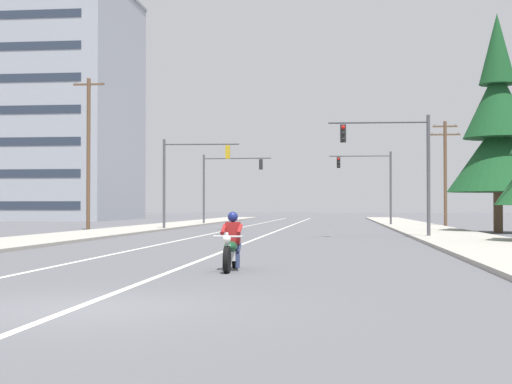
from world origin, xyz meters
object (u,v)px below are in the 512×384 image
utility_pole_left_near (88,151)px  utility_pole_right_far (445,170)px  traffic_signal_near_right (399,157)px  traffic_signal_near_left (186,170)px  motorcycle_with_rider (232,247)px  traffic_signal_mid_left (224,177)px  traffic_signal_mid_right (373,177)px  apartment_building_far_left_block (33,105)px  conifer_tree_right_verge_far (498,132)px

utility_pole_left_near → utility_pole_right_far: 27.79m
traffic_signal_near_right → traffic_signal_near_left: 18.05m
motorcycle_with_rider → traffic_signal_near_left: (-7.73, 32.06, 3.53)m
motorcycle_with_rider → traffic_signal_mid_left: bearing=99.0°
motorcycle_with_rider → utility_pole_left_near: 34.18m
traffic_signal_mid_right → utility_pole_right_far: size_ratio=0.74×
utility_pole_right_far → traffic_signal_near_right: bearing=-103.3°
utility_pole_right_far → apartment_building_far_left_block: 54.54m
motorcycle_with_rider → traffic_signal_near_right: 21.03m
motorcycle_with_rider → traffic_signal_mid_right: 45.69m
traffic_signal_mid_left → utility_pole_left_near: size_ratio=0.60×
traffic_signal_mid_right → traffic_signal_mid_left: size_ratio=1.00×
traffic_signal_mid_right → traffic_signal_mid_left: 13.06m
traffic_signal_near_left → utility_pole_left_near: size_ratio=0.60×
utility_pole_right_far → conifer_tree_right_verge_far: size_ratio=0.62×
traffic_signal_near_left → traffic_signal_mid_right: (13.16, 13.17, -0.00)m
traffic_signal_near_left → conifer_tree_right_verge_far: bearing=-9.9°
apartment_building_far_left_block → traffic_signal_near_left: bearing=-54.9°
apartment_building_far_left_block → traffic_signal_mid_left: bearing=-40.4°
utility_pole_right_far → conifer_tree_right_verge_far: 14.11m
traffic_signal_near_left → utility_pole_left_near: utility_pole_left_near is taller
utility_pole_right_far → traffic_signal_near_left: bearing=-150.8°
motorcycle_with_rider → traffic_signal_near_left: traffic_signal_near_left is taller
traffic_signal_near_left → conifer_tree_right_verge_far: 20.36m
conifer_tree_right_verge_far → traffic_signal_mid_left: bearing=136.5°
utility_pole_right_far → conifer_tree_right_verge_far: (1.23, -13.96, 1.60)m
motorcycle_with_rider → conifer_tree_right_verge_far: conifer_tree_right_verge_far is taller
traffic_signal_near_right → utility_pole_right_far: (5.35, 22.59, 0.43)m
traffic_signal_mid_right → utility_pole_right_far: (5.57, -2.69, 0.42)m
motorcycle_with_rider → traffic_signal_mid_right: traffic_signal_mid_right is taller
utility_pole_left_near → traffic_signal_mid_left: bearing=68.0°
traffic_signal_near_left → utility_pole_left_near: bearing=-168.5°
traffic_signal_mid_right → utility_pole_right_far: 6.20m
traffic_signal_near_right → utility_pole_right_far: utility_pole_right_far is taller
traffic_signal_mid_left → utility_pole_left_near: (-6.68, -16.52, 1.17)m
traffic_signal_near_left → traffic_signal_mid_left: (0.27, 15.22, 0.05)m
traffic_signal_near_right → traffic_signal_near_left: bearing=137.9°
motorcycle_with_rider → traffic_signal_near_left: 33.17m
traffic_signal_near_right → conifer_tree_right_verge_far: size_ratio=0.46×
traffic_signal_near_right → utility_pole_right_far: 23.22m
motorcycle_with_rider → utility_pole_right_far: (11.00, 42.54, 3.95)m
utility_pole_left_near → traffic_signal_near_right: bearing=-28.6°
traffic_signal_mid_left → utility_pole_right_far: size_ratio=0.74×
traffic_signal_near_right → conifer_tree_right_verge_far: 11.03m
conifer_tree_right_verge_far → apartment_building_far_left_block: apartment_building_far_left_block is taller
traffic_signal_near_left → utility_pole_left_near: 6.66m
utility_pole_right_far → conifer_tree_right_verge_far: conifer_tree_right_verge_far is taller
traffic_signal_near_left → traffic_signal_mid_left: size_ratio=1.00×
traffic_signal_mid_left → motorcycle_with_rider: bearing=-81.0°
utility_pole_left_near → traffic_signal_mid_right: bearing=36.5°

